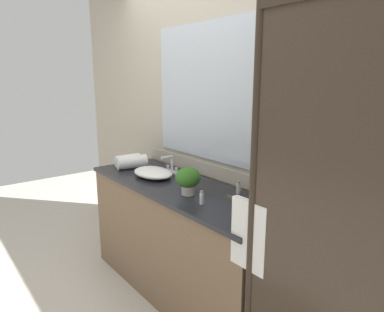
# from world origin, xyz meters

# --- Properties ---
(ground_plane) EXTENTS (8.00, 8.00, 0.00)m
(ground_plane) POSITION_xyz_m (0.00, 0.00, 0.00)
(ground_plane) COLOR beige
(wall_back_with_mirror) EXTENTS (4.40, 0.06, 2.60)m
(wall_back_with_mirror) POSITION_xyz_m (0.00, 0.34, 1.31)
(wall_back_with_mirror) COLOR #B2A893
(wall_back_with_mirror) RESTS_ON ground_plane
(vanity_cabinet) EXTENTS (1.80, 0.58, 0.90)m
(vanity_cabinet) POSITION_xyz_m (0.00, 0.01, 0.45)
(vanity_cabinet) COLOR brown
(vanity_cabinet) RESTS_ON ground_plane
(shower_enclosure) EXTENTS (1.20, 0.59, 2.00)m
(shower_enclosure) POSITION_xyz_m (1.27, -0.19, 1.02)
(shower_enclosure) COLOR #2D2319
(shower_enclosure) RESTS_ON ground_plane
(sink_basin) EXTENTS (0.39, 0.27, 0.07)m
(sink_basin) POSITION_xyz_m (-0.31, -0.04, 0.94)
(sink_basin) COLOR white
(sink_basin) RESTS_ON vanity_cabinet
(faucet) EXTENTS (0.17, 0.13, 0.15)m
(faucet) POSITION_xyz_m (-0.31, 0.15, 0.95)
(faucet) COLOR silver
(faucet) RESTS_ON vanity_cabinet
(potted_plant) EXTENTS (0.17, 0.17, 0.19)m
(potted_plant) POSITION_xyz_m (0.21, -0.08, 1.01)
(potted_plant) COLOR beige
(potted_plant) RESTS_ON vanity_cabinet
(amenity_bottle_lotion) EXTENTS (0.03, 0.03, 0.09)m
(amenity_bottle_lotion) POSITION_xyz_m (0.40, 0.21, 0.94)
(amenity_bottle_lotion) COLOR silver
(amenity_bottle_lotion) RESTS_ON vanity_cabinet
(amenity_bottle_conditioner) EXTENTS (0.03, 0.03, 0.09)m
(amenity_bottle_conditioner) POSITION_xyz_m (0.41, -0.13, 0.94)
(amenity_bottle_conditioner) COLOR silver
(amenity_bottle_conditioner) RESTS_ON vanity_cabinet
(rolled_towel_near_edge) EXTENTS (0.12, 0.23, 0.10)m
(rolled_towel_near_edge) POSITION_xyz_m (-0.76, -0.02, 0.95)
(rolled_towel_near_edge) COLOR white
(rolled_towel_near_edge) RESTS_ON vanity_cabinet
(rolled_towel_middle) EXTENTS (0.17, 0.28, 0.12)m
(rolled_towel_middle) POSITION_xyz_m (-0.65, -0.04, 0.96)
(rolled_towel_middle) COLOR white
(rolled_towel_middle) RESTS_ON vanity_cabinet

